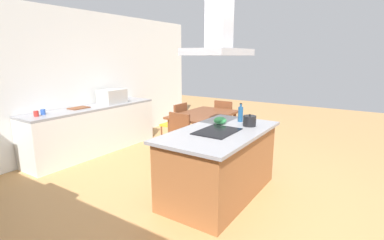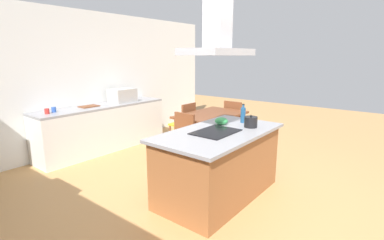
% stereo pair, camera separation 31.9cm
% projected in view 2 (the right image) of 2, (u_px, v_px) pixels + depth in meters
% --- Properties ---
extents(ground, '(16.00, 16.00, 0.00)m').
position_uv_depth(ground, '(143.00, 168.00, 4.79)').
color(ground, tan).
extents(wall_back, '(7.20, 0.10, 2.70)m').
position_uv_depth(wall_back, '(80.00, 82.00, 5.55)').
color(wall_back, white).
rests_on(wall_back, ground).
extents(kitchen_island, '(1.83, 0.99, 0.90)m').
position_uv_depth(kitchen_island, '(219.00, 163.00, 3.78)').
color(kitchen_island, '#995B33').
rests_on(kitchen_island, ground).
extents(cooktop, '(0.60, 0.44, 0.01)m').
position_uv_depth(cooktop, '(216.00, 132.00, 3.61)').
color(cooktop, black).
rests_on(cooktop, kitchen_island).
extents(tea_kettle, '(0.23, 0.18, 0.17)m').
position_uv_depth(tea_kettle, '(251.00, 122.00, 3.86)').
color(tea_kettle, black).
rests_on(tea_kettle, kitchen_island).
extents(olive_oil_bottle, '(0.07, 0.07, 0.27)m').
position_uv_depth(olive_oil_bottle, '(243.00, 115.00, 4.12)').
color(olive_oil_bottle, navy).
rests_on(olive_oil_bottle, kitchen_island).
extents(mixing_bowl, '(0.18, 0.18, 0.10)m').
position_uv_depth(mixing_bowl, '(221.00, 121.00, 4.01)').
color(mixing_bowl, '#33934C').
rests_on(mixing_bowl, kitchen_island).
extents(back_counter, '(2.67, 0.62, 0.90)m').
position_uv_depth(back_counter, '(104.00, 127.00, 5.70)').
color(back_counter, silver).
rests_on(back_counter, ground).
extents(countertop_microwave, '(0.50, 0.38, 0.28)m').
position_uv_depth(countertop_microwave, '(122.00, 95.00, 5.95)').
color(countertop_microwave, '#B2AFAA').
rests_on(countertop_microwave, back_counter).
extents(coffee_mug_red, '(0.08, 0.08, 0.09)m').
position_uv_depth(coffee_mug_red, '(47.00, 111.00, 4.76)').
color(coffee_mug_red, red).
rests_on(coffee_mug_red, back_counter).
extents(coffee_mug_blue, '(0.08, 0.08, 0.09)m').
position_uv_depth(coffee_mug_blue, '(54.00, 110.00, 4.89)').
color(coffee_mug_blue, '#2D56B2').
rests_on(coffee_mug_blue, back_counter).
extents(cutting_board, '(0.34, 0.24, 0.02)m').
position_uv_depth(cutting_board, '(89.00, 106.00, 5.43)').
color(cutting_board, brown).
rests_on(cutting_board, back_counter).
extents(dining_table, '(1.40, 0.90, 0.75)m').
position_uv_depth(dining_table, '(211.00, 118.00, 5.55)').
color(dining_table, brown).
rests_on(dining_table, ground).
extents(chair_facing_back_wall, '(0.42, 0.42, 0.89)m').
position_uv_depth(chair_facing_back_wall, '(185.00, 121.00, 5.99)').
color(chair_facing_back_wall, gold).
rests_on(chair_facing_back_wall, ground).
extents(chair_at_left_end, '(0.42, 0.42, 0.89)m').
position_uv_depth(chair_at_left_end, '(181.00, 136.00, 4.88)').
color(chair_at_left_end, gold).
rests_on(chair_at_left_end, ground).
extents(chair_at_right_end, '(0.42, 0.42, 0.89)m').
position_uv_depth(chair_at_right_end, '(235.00, 118.00, 6.28)').
color(chair_at_right_end, gold).
rests_on(chair_at_right_end, ground).
extents(range_hood, '(0.90, 0.55, 0.78)m').
position_uv_depth(range_hood, '(218.00, 34.00, 3.35)').
color(range_hood, '#ADADB2').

